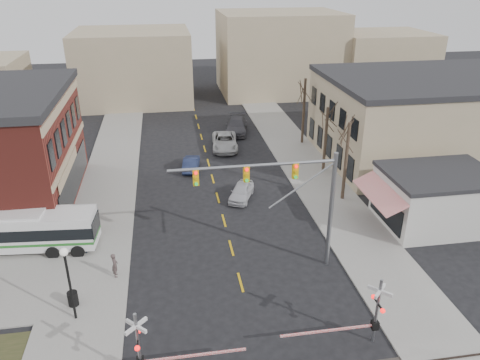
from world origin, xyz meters
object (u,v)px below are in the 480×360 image
object	(u,v)px
car_c	(225,142)
pedestrian_near	(115,265)
trash_bin	(73,299)
car_d	(237,125)
traffic_signal_mast	(289,190)
transit_bus	(14,230)
pedestrian_far	(90,240)
car_b	(191,163)
rr_crossing_west	(148,347)
rr_crossing_east	(369,313)
car_a	(241,191)
street_lamp	(67,270)

from	to	relation	value
car_c	pedestrian_near	size ratio (longest dim) A/B	3.48
trash_bin	car_d	distance (m)	32.94
car_c	traffic_signal_mast	bearing A→B (deg)	-81.90
transit_bus	pedestrian_far	xyz separation A→B (m)	(5.17, -1.15, -0.62)
car_b	pedestrian_far	bearing A→B (deg)	68.85
traffic_signal_mast	rr_crossing_west	distance (m)	12.33
traffic_signal_mast	rr_crossing_east	xyz separation A→B (m)	(2.48, -7.27, -3.79)
pedestrian_far	rr_crossing_east	bearing A→B (deg)	-60.10
transit_bus	pedestrian_far	distance (m)	5.33
car_a	pedestrian_far	bearing A→B (deg)	-127.45
car_b	car_c	xyz separation A→B (m)	(4.02, 5.20, 0.14)
rr_crossing_west	car_c	world-z (taller)	rr_crossing_west
car_c	pedestrian_far	distance (m)	22.22
car_c	transit_bus	bearing A→B (deg)	-128.51
street_lamp	pedestrian_far	bearing A→B (deg)	89.45
street_lamp	trash_bin	bearing A→B (deg)	103.61
rr_crossing_west	rr_crossing_east	bearing A→B (deg)	2.88
car_b	car_a	bearing A→B (deg)	127.39
rr_crossing_east	car_d	bearing A→B (deg)	92.24
traffic_signal_mast	trash_bin	xyz separation A→B (m)	(-13.26, -1.77, -5.19)
transit_bus	car_c	xyz separation A→B (m)	(17.05, 17.63, -0.84)
rr_crossing_west	pedestrian_near	distance (m)	8.91
traffic_signal_mast	rr_crossing_west	world-z (taller)	traffic_signal_mast
rr_crossing_east	trash_bin	bearing A→B (deg)	160.72
trash_bin	car_b	bearing A→B (deg)	66.87
car_d	car_b	bearing A→B (deg)	-109.18
rr_crossing_west	trash_bin	size ratio (longest dim) A/B	6.30
street_lamp	traffic_signal_mast	bearing A→B (deg)	12.88
traffic_signal_mast	car_a	xyz separation A→B (m)	(-1.23, 10.45, -5.09)
transit_bus	rr_crossing_east	bearing A→B (deg)	-30.93
rr_crossing_east	pedestrian_far	size ratio (longest dim) A/B	3.11
transit_bus	rr_crossing_west	distance (m)	15.90
transit_bus	street_lamp	distance (m)	9.66
pedestrian_far	car_d	bearing A→B (deg)	35.59
pedestrian_near	pedestrian_far	size ratio (longest dim) A/B	0.91
traffic_signal_mast	rr_crossing_west	size ratio (longest dim) A/B	1.84
rr_crossing_east	car_a	bearing A→B (deg)	101.82
traffic_signal_mast	pedestrian_far	xyz separation A→B (m)	(-12.90, 3.89, -4.73)
rr_crossing_west	street_lamp	world-z (taller)	street_lamp
trash_bin	pedestrian_near	bearing A→B (deg)	48.02
trash_bin	car_d	size ratio (longest dim) A/B	0.15
rr_crossing_west	pedestrian_far	size ratio (longest dim) A/B	3.11
car_d	pedestrian_near	bearing A→B (deg)	-102.67
trash_bin	car_b	world-z (taller)	car_b
pedestrian_far	transit_bus	bearing A→B (deg)	143.34
rr_crossing_east	car_b	size ratio (longest dim) A/B	1.39
transit_bus	street_lamp	xyz separation A→B (m)	(5.10, -8.01, 1.76)
street_lamp	car_c	world-z (taller)	street_lamp
rr_crossing_east	car_d	distance (m)	35.19
car_c	pedestrian_far	xyz separation A→B (m)	(-11.88, -18.78, 0.22)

